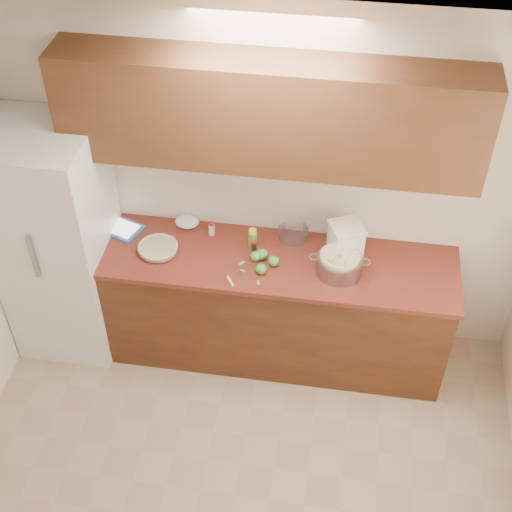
# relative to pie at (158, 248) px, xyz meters

# --- Properties ---
(room_shell) EXTENTS (3.60, 3.60, 3.60)m
(room_shell) POSITION_rel_pie_xyz_m (0.72, -1.44, 0.36)
(room_shell) COLOR tan
(room_shell) RESTS_ON ground
(counter_run) EXTENTS (2.64, 0.68, 0.92)m
(counter_run) POSITION_rel_pie_xyz_m (0.72, 0.03, -0.48)
(counter_run) COLOR #592F19
(counter_run) RESTS_ON ground
(upper_cabinets) EXTENTS (2.60, 0.34, 0.70)m
(upper_cabinets) POSITION_rel_pie_xyz_m (0.72, 0.19, 1.01)
(upper_cabinets) COLOR #552E1A
(upper_cabinets) RESTS_ON room_shell
(fridge) EXTENTS (0.70, 0.70, 1.80)m
(fridge) POSITION_rel_pie_xyz_m (-0.72, -0.00, -0.04)
(fridge) COLOR silver
(fridge) RESTS_ON ground
(pie) EXTENTS (0.29, 0.29, 0.05)m
(pie) POSITION_rel_pie_xyz_m (0.00, 0.00, 0.00)
(pie) COLOR silver
(pie) RESTS_ON counter_run
(colander) EXTENTS (0.40, 0.30, 0.15)m
(colander) POSITION_rel_pie_xyz_m (1.24, -0.02, 0.05)
(colander) COLOR gray
(colander) RESTS_ON counter_run
(flour_canister) EXTENTS (0.28, 0.28, 0.26)m
(flour_canister) POSITION_rel_pie_xyz_m (1.27, 0.15, 0.11)
(flour_canister) COLOR white
(flour_canister) RESTS_ON counter_run
(tablet) EXTENTS (0.33, 0.29, 0.02)m
(tablet) POSITION_rel_pie_xyz_m (-0.31, 0.18, -0.01)
(tablet) COLOR blue
(tablet) RESTS_ON counter_run
(paring_knife) EXTENTS (0.11, 0.16, 0.02)m
(paring_knife) POSITION_rel_pie_xyz_m (0.55, -0.22, -0.02)
(paring_knife) COLOR gray
(paring_knife) RESTS_ON counter_run
(lemon_bottle) EXTENTS (0.06, 0.06, 0.17)m
(lemon_bottle) POSITION_rel_pie_xyz_m (0.64, 0.12, 0.06)
(lemon_bottle) COLOR #4C8C38
(lemon_bottle) RESTS_ON counter_run
(cinnamon_shaker) EXTENTS (0.04, 0.04, 0.10)m
(cinnamon_shaker) POSITION_rel_pie_xyz_m (0.33, 0.23, 0.03)
(cinnamon_shaker) COLOR beige
(cinnamon_shaker) RESTS_ON counter_run
(vanilla_bottle) EXTENTS (0.03, 0.03, 0.10)m
(vanilla_bottle) POSITION_rel_pie_xyz_m (0.65, 0.09, 0.02)
(vanilla_bottle) COLOR black
(vanilla_bottle) RESTS_ON counter_run
(mixing_bowl) EXTENTS (0.22, 0.22, 0.08)m
(mixing_bowl) POSITION_rel_pie_xyz_m (0.90, 0.28, 0.02)
(mixing_bowl) COLOR silver
(mixing_bowl) RESTS_ON counter_run
(paper_towel) EXTENTS (0.19, 0.16, 0.07)m
(paper_towel) POSITION_rel_pie_xyz_m (0.14, 0.29, 0.01)
(paper_towel) COLOR white
(paper_towel) RESTS_ON counter_run
(apple_left) EXTENTS (0.07, 0.07, 0.09)m
(apple_left) POSITION_rel_pie_xyz_m (0.67, 0.01, 0.01)
(apple_left) COLOR #4B9E30
(apple_left) RESTS_ON counter_run
(apple_center) EXTENTS (0.08, 0.08, 0.09)m
(apple_center) POSITION_rel_pie_xyz_m (0.72, 0.03, 0.02)
(apple_center) COLOR #4B9E30
(apple_center) RESTS_ON counter_run
(apple_front) EXTENTS (0.07, 0.07, 0.09)m
(apple_front) POSITION_rel_pie_xyz_m (0.73, -0.11, 0.01)
(apple_front) COLOR #4B9E30
(apple_front) RESTS_ON counter_run
(apple_extra) EXTENTS (0.07, 0.07, 0.09)m
(apple_extra) POSITION_rel_pie_xyz_m (0.80, -0.02, 0.01)
(apple_extra) COLOR #4B9E30
(apple_extra) RESTS_ON counter_run
(peel_a) EXTENTS (0.02, 0.04, 0.00)m
(peel_a) POSITION_rel_pie_xyz_m (0.73, -0.21, -0.02)
(peel_a) COLOR #8EC45F
(peel_a) RESTS_ON counter_run
(peel_b) EXTENTS (0.03, 0.04, 0.00)m
(peel_b) POSITION_rel_pie_xyz_m (0.59, -0.04, -0.02)
(peel_b) COLOR #8EC45F
(peel_b) RESTS_ON counter_run
(peel_c) EXTENTS (0.04, 0.03, 0.00)m
(peel_c) POSITION_rel_pie_xyz_m (0.61, -0.11, -0.02)
(peel_c) COLOR #8EC45F
(peel_c) RESTS_ON counter_run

